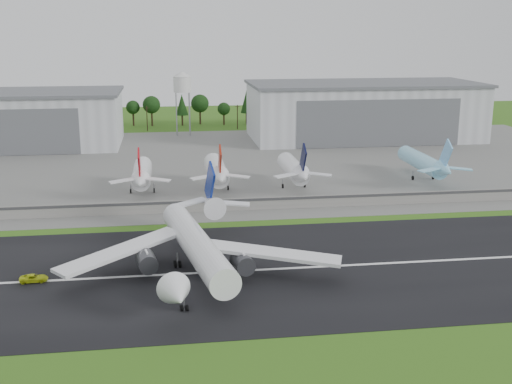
{
  "coord_description": "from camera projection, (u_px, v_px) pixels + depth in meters",
  "views": [
    {
      "loc": [
        -12.75,
        -113.13,
        48.73
      ],
      "look_at": [
        8.77,
        40.0,
        9.0
      ],
      "focal_mm": 45.0,
      "sensor_mm": 36.0,
      "label": 1
    }
  ],
  "objects": [
    {
      "name": "treeline",
      "position": [
        192.0,
        126.0,
        328.56
      ],
      "size": [
        320.0,
        16.0,
        22.0
      ],
      "primitive_type": null,
      "color": "black",
      "rests_on": "ground"
    },
    {
      "name": "parked_jet_navy",
      "position": [
        295.0,
        170.0,
        197.75
      ],
      "size": [
        7.36,
        31.29,
        16.69
      ],
      "color": "white",
      "rests_on": "ground"
    },
    {
      "name": "main_airliner",
      "position": [
        196.0,
        252.0,
        129.28
      ],
      "size": [
        56.38,
        59.07,
        18.17
      ],
      "rotation": [
        0.0,
        0.0,
        3.32
      ],
      "color": "white",
      "rests_on": "runway"
    },
    {
      "name": "ground_vehicle",
      "position": [
        34.0,
        278.0,
        126.27
      ],
      "size": [
        5.56,
        2.8,
        1.51
      ],
      "primitive_type": "imported",
      "rotation": [
        0.0,
        0.0,
        1.63
      ],
      "color": "#D8E81B",
      "rests_on": "runway"
    },
    {
      "name": "parked_jet_red_b",
      "position": [
        217.0,
        171.0,
        194.48
      ],
      "size": [
        7.36,
        31.29,
        16.9
      ],
      "color": "white",
      "rests_on": "ground"
    },
    {
      "name": "ground",
      "position": [
        240.0,
        291.0,
        122.35
      ],
      "size": [
        600.0,
        600.0,
        0.0
      ],
      "primitive_type": "plane",
      "color": "#386518",
      "rests_on": "ground"
    },
    {
      "name": "parked_jet_skyblue",
      "position": [
        426.0,
        163.0,
        208.56
      ],
      "size": [
        7.36,
        37.29,
        16.55
      ],
      "color": "#93DEFF",
      "rests_on": "ground"
    },
    {
      "name": "parked_jet_red_a",
      "position": [
        142.0,
        175.0,
        191.46
      ],
      "size": [
        7.36,
        31.29,
        16.63
      ],
      "color": "white",
      "rests_on": "ground"
    },
    {
      "name": "runway",
      "position": [
        234.0,
        271.0,
        131.93
      ],
      "size": [
        320.0,
        60.0,
        0.1
      ],
      "primitive_type": "cube",
      "color": "black",
      "rests_on": "ground"
    },
    {
      "name": "hangar_west",
      "position": [
        3.0,
        119.0,
        266.85
      ],
      "size": [
        97.0,
        44.0,
        23.2
      ],
      "color": "silver",
      "rests_on": "ground"
    },
    {
      "name": "runway_centerline",
      "position": [
        234.0,
        271.0,
        131.91
      ],
      "size": [
        220.0,
        1.0,
        0.02
      ],
      "primitive_type": "cube",
      "color": "white",
      "rests_on": "runway"
    },
    {
      "name": "apron",
      "position": [
        203.0,
        163.0,
        237.43
      ],
      "size": [
        320.0,
        150.0,
        0.1
      ],
      "primitive_type": "cube",
      "color": "slate",
      "rests_on": "ground"
    },
    {
      "name": "utility_poles",
      "position": [
        193.0,
        130.0,
        314.17
      ],
      "size": [
        230.0,
        3.0,
        12.0
      ],
      "primitive_type": null,
      "color": "black",
      "rests_on": "ground"
    },
    {
      "name": "hangar_east",
      "position": [
        363.0,
        111.0,
        287.49
      ],
      "size": [
        102.0,
        47.0,
        25.2
      ],
      "color": "silver",
      "rests_on": "ground"
    },
    {
      "name": "blast_fence",
      "position": [
        217.0,
        205.0,
        174.64
      ],
      "size": [
        240.0,
        0.61,
        3.5
      ],
      "color": "gray",
      "rests_on": "ground"
    },
    {
      "name": "water_tower",
      "position": [
        182.0,
        82.0,
        293.0
      ],
      "size": [
        8.4,
        8.4,
        29.4
      ],
      "color": "#99999E",
      "rests_on": "ground"
    }
  ]
}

